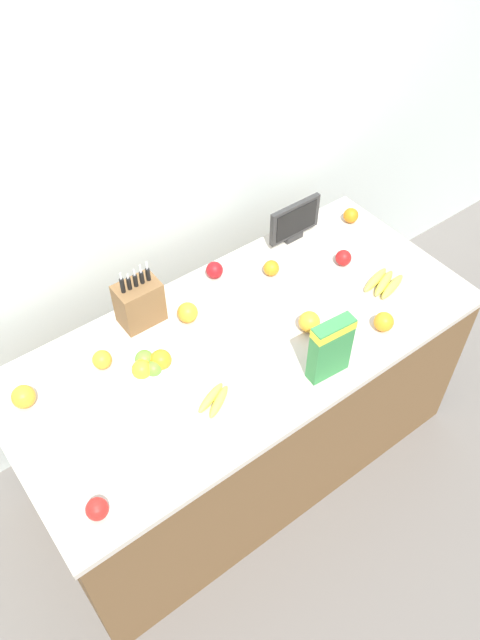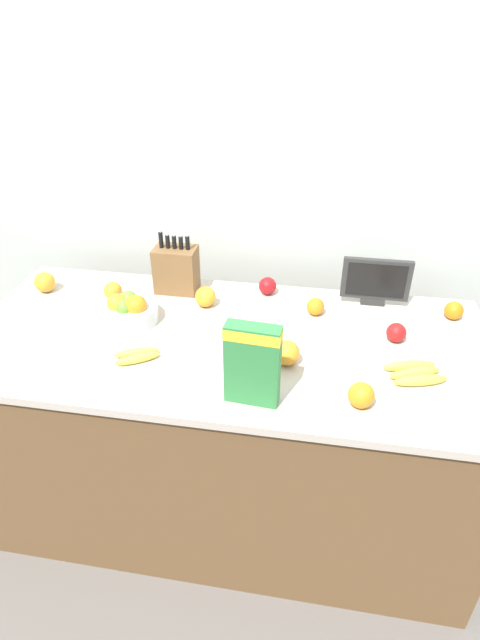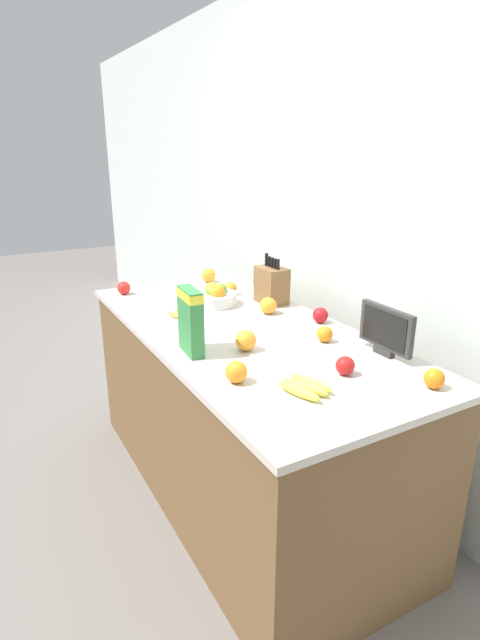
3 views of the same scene
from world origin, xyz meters
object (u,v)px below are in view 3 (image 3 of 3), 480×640
at_px(orange_front_center, 209,275).
at_px(orange_front_left, 230,288).
at_px(orange_mid_right, 268,306).
at_px(banana_bunch_left, 305,387).
at_px(orange_near_bowl, 236,372).
at_px(apple_rear, 345,366).
at_px(small_monitor, 386,330).
at_px(apple_near_bananas, 320,315).
at_px(cereal_box, 191,318).
at_px(apple_by_knife_block, 124,288).
at_px(fruit_bowl, 215,296).
at_px(orange_by_cereal, 434,379).
at_px(orange_front_right, 325,334).
at_px(banana_bunch_right, 183,315).
at_px(orange_mid_left, 246,340).
at_px(knife_block, 272,285).

bearing_deg(orange_front_center, orange_front_left, -2.38).
bearing_deg(orange_front_left, orange_mid_right, 0.83).
distance_m(banana_bunch_left, orange_near_bowl, 0.25).
bearing_deg(apple_rear, orange_front_left, 173.66).
xyz_separation_m(small_monitor, orange_mid_right, (-0.68, -0.13, -0.07)).
relative_size(orange_front_left, orange_mid_right, 0.89).
xyz_separation_m(small_monitor, apple_near_bananas, (-0.44, 0.02, -0.07)).
bearing_deg(orange_mid_right, orange_front_left, -179.17).
xyz_separation_m(apple_rear, orange_near_bowl, (-0.14, -0.38, 0.00)).
distance_m(cereal_box, orange_front_center, 1.13).
xyz_separation_m(cereal_box, apple_rear, (0.47, 0.41, -0.11)).
height_order(cereal_box, orange_front_left, cereal_box).
distance_m(apple_by_knife_block, orange_near_bowl, 1.31).
bearing_deg(fruit_bowl, orange_front_center, 158.74).
bearing_deg(orange_by_cereal, small_monitor, 168.52).
distance_m(fruit_bowl, orange_front_left, 0.20).
distance_m(cereal_box, orange_front_right, 0.59).
xyz_separation_m(banana_bunch_right, orange_front_right, (0.60, 0.41, 0.02)).
bearing_deg(fruit_bowl, orange_mid_left, -15.41).
xyz_separation_m(small_monitor, orange_front_center, (-1.39, -0.12, -0.07)).
xyz_separation_m(banana_bunch_right, orange_mid_right, (0.15, 0.40, 0.03)).
height_order(fruit_bowl, orange_front_center, fruit_bowl).
bearing_deg(banana_bunch_left, apple_rear, 101.31).
height_order(fruit_bowl, orange_by_cereal, fruit_bowl).
relative_size(banana_bunch_right, apple_by_knife_block, 2.23).
bearing_deg(orange_mid_left, apple_near_bananas, 104.53).
bearing_deg(cereal_box, apple_rear, 45.85).
height_order(fruit_bowl, orange_mid_right, fruit_bowl).
height_order(cereal_box, orange_near_bowl, cereal_box).
distance_m(banana_bunch_right, orange_by_cereal, 1.23).
height_order(knife_block, orange_front_center, knife_block).
distance_m(fruit_bowl, orange_mid_left, 0.66).
relative_size(knife_block, orange_front_right, 4.18).
bearing_deg(orange_front_right, orange_mid_right, -178.91).
distance_m(small_monitor, orange_mid_right, 0.69).
xyz_separation_m(orange_near_bowl, orange_mid_left, (-0.24, 0.18, 0.00)).
xyz_separation_m(cereal_box, orange_front_right, (0.17, 0.55, -0.11)).
bearing_deg(orange_mid_left, orange_mid_right, 137.03).
xyz_separation_m(small_monitor, banana_bunch_left, (0.11, -0.47, -0.09)).
bearing_deg(apple_rear, orange_near_bowl, -109.99).
bearing_deg(banana_bunch_left, apple_by_knife_block, -172.70).
relative_size(apple_rear, orange_mid_right, 0.84).
xyz_separation_m(knife_block, apple_by_knife_block, (-0.55, -0.65, -0.06)).
relative_size(cereal_box, orange_front_center, 3.10).
xyz_separation_m(apple_by_knife_block, apple_near_bananas, (0.94, 0.68, 0.00)).
relative_size(banana_bunch_right, orange_front_left, 2.20).
height_order(apple_near_bananas, orange_near_bowl, orange_near_bowl).
distance_m(banana_bunch_left, orange_by_cereal, 0.46).
bearing_deg(knife_block, cereal_box, -57.15).
xyz_separation_m(cereal_box, apple_near_bananas, (-0.04, 0.69, -0.11)).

